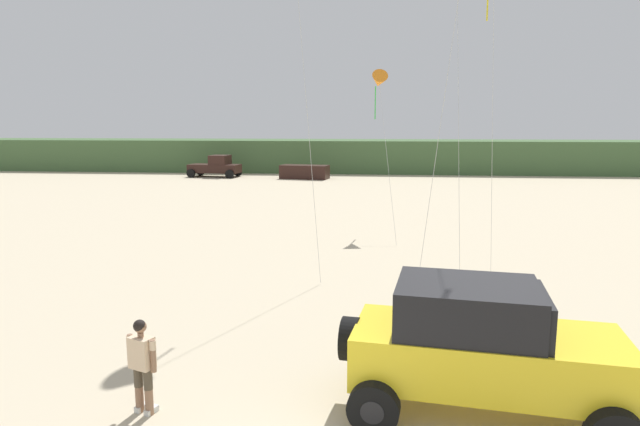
% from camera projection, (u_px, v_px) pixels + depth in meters
% --- Properties ---
extents(dune_ridge, '(90.00, 7.31, 3.16)m').
position_uv_depth(dune_ridge, '(380.00, 156.00, 55.03)').
color(dune_ridge, '#426038').
rests_on(dune_ridge, ground_plane).
extents(jeep, '(4.98, 2.93, 2.26)m').
position_uv_depth(jeep, '(483.00, 346.00, 9.08)').
color(jeep, yellow).
rests_on(jeep, ground_plane).
extents(person_watching, '(0.59, 0.41, 1.67)m').
position_uv_depth(person_watching, '(142.00, 361.00, 9.11)').
color(person_watching, '#8C664C').
rests_on(person_watching, ground_plane).
extents(distant_pickup, '(4.78, 2.83, 1.98)m').
position_uv_depth(distant_pickup, '(216.00, 167.00, 49.51)').
color(distant_pickup, black).
rests_on(distant_pickup, ground_plane).
extents(distant_sedan, '(4.43, 2.39, 1.20)m').
position_uv_depth(distant_sedan, '(305.00, 172.00, 47.91)').
color(distant_sedan, black).
rests_on(distant_sedan, ground_plane).
extents(kite_orange_streamer, '(1.33, 4.92, 7.35)m').
position_uv_depth(kite_orange_streamer, '(379.00, 81.00, 24.90)').
color(kite_orange_streamer, orange).
rests_on(kite_orange_streamer, ground_plane).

